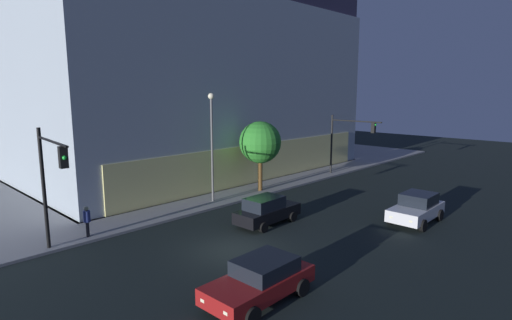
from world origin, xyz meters
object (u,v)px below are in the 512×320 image
Objects in this scene: traffic_light_near_corner at (50,173)px; car_red at (261,279)px; traffic_light_far_corner at (348,135)px; pedestrian_waiting at (87,219)px; street_lamp_sidewalk at (212,134)px; modern_building at (182,80)px; car_white at (417,208)px; sidewalk_tree at (260,143)px; car_black at (267,210)px.

traffic_light_near_corner is 1.32× the size of car_red.
traffic_light_far_corner is 1.21× the size of car_red.
traffic_light_near_corner is 4.11m from pedestrian_waiting.
modern_building is at bearing 61.56° from street_lamp_sidewalk.
car_white is (15.23, -11.61, -0.25)m from pedestrian_waiting.
traffic_light_far_corner is at bearing -10.45° from sidewalk_tree.
traffic_light_near_corner is 11.88m from car_black.
street_lamp_sidewalk is at bearing 11.22° from traffic_light_near_corner.
car_black is at bearing -31.50° from pedestrian_waiting.
car_red is at bearing -156.13° from traffic_light_far_corner.
pedestrian_waiting is at bearing -175.86° from street_lamp_sidewalk.
car_black reaches higher than car_red.
modern_building reaches higher than traffic_light_near_corner.
street_lamp_sidewalk reaches higher than car_black.
street_lamp_sidewalk is 1.73× the size of car_black.
traffic_light_near_corner is 16.33m from sidewalk_tree.
car_black is (8.59, -5.26, -0.29)m from pedestrian_waiting.
car_black is at bearing 136.30° from car_white.
pedestrian_waiting is at bearing 176.60° from traffic_light_far_corner.
traffic_light_far_corner is 24.27m from car_red.
modern_building is 22.17m from car_black.
traffic_light_far_corner reaches higher than car_red.
street_lamp_sidewalk reaches higher than traffic_light_near_corner.
traffic_light_near_corner is at bearing 161.32° from car_black.
car_white is (-8.60, -10.19, -3.04)m from traffic_light_far_corner.
street_lamp_sidewalk reaches higher than sidewalk_tree.
traffic_light_far_corner is at bearing -3.40° from pedestrian_waiting.
street_lamp_sidewalk is (-7.08, -13.08, -4.12)m from modern_building.
modern_building is 6.96× the size of car_red.
car_black is at bearing -97.47° from street_lamp_sidewalk.
street_lamp_sidewalk is 1.74× the size of car_white.
sidewalk_tree reaches higher than pedestrian_waiting.
traffic_light_near_corner is at bearing -172.93° from sidewalk_tree.
modern_building is at bearing 79.63° from sidewalk_tree.
sidewalk_tree is at bearing -100.37° from modern_building.
street_lamp_sidewalk is (11.57, 2.29, 0.77)m from traffic_light_near_corner.
car_red is (-12.19, -11.55, -3.15)m from sidewalk_tree.
car_black is (-15.23, -3.85, -3.08)m from traffic_light_far_corner.
traffic_light_near_corner is at bearing -143.68° from pedestrian_waiting.
modern_building is 17.64m from traffic_light_far_corner.
street_lamp_sidewalk reaches higher than pedestrian_waiting.
traffic_light_far_corner is 1.26× the size of car_black.
car_red is (-22.01, -9.74, -3.10)m from traffic_light_far_corner.
traffic_light_far_corner is 24.03m from pedestrian_waiting.
pedestrian_waiting is (-23.83, 1.42, -2.79)m from traffic_light_far_corner.
car_white is (1.22, -12.00, -3.09)m from sidewalk_tree.
pedestrian_waiting is 11.31m from car_red.
car_white is at bearing -1.93° from car_red.
modern_building reaches higher than pedestrian_waiting.
modern_building is at bearing 67.55° from car_black.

